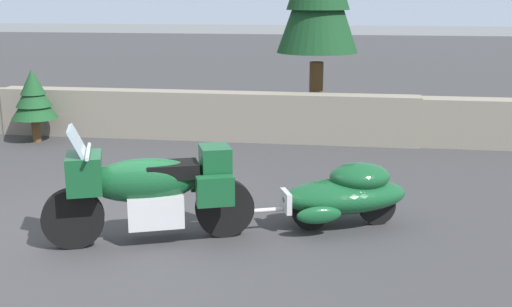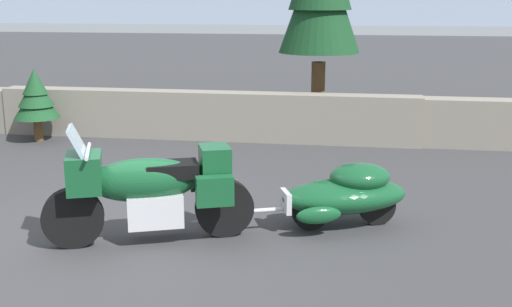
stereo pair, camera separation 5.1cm
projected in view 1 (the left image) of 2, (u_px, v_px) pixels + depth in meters
The scene contains 5 objects.
ground_plane at pixel (99, 237), 7.23m from camera, with size 80.00×80.00×0.00m, color #38383A.
stone_guard_wall at pixel (192, 115), 12.22m from camera, with size 24.00×0.59×0.91m.
touring_motorcycle at pixel (149, 188), 6.97m from camera, with size 2.21×1.22×1.33m.
car_shaped_trailer at pixel (345, 193), 7.49m from camera, with size 2.19×1.19×0.76m.
pine_sapling_near at pixel (33, 97), 11.81m from camera, with size 0.84×0.84×1.36m.
Camera 1 is at (2.78, -6.45, 2.65)m, focal length 44.95 mm.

